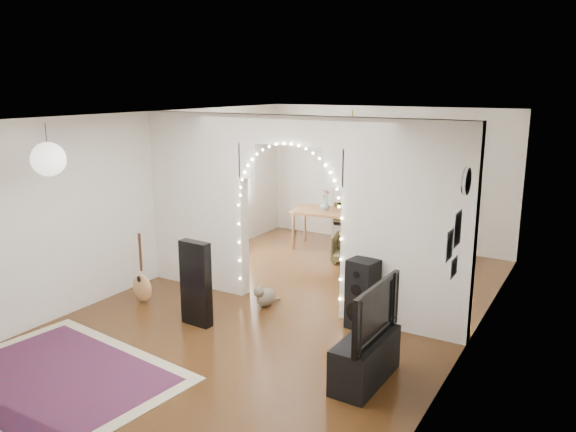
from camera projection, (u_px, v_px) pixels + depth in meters
The scene contains 25 objects.
floor at pixel (292, 304), 8.13m from camera, with size 7.50×7.50×0.00m, color black.
ceiling at pixel (292, 115), 7.52m from camera, with size 5.00×7.50×0.02m, color white.
wall_back at pixel (387, 176), 10.98m from camera, with size 5.00×0.02×2.70m, color silver.
wall_front at pixel (69, 300), 4.67m from camera, with size 5.00×0.02×2.70m, color silver.
wall_left at pixel (158, 196), 9.05m from camera, with size 0.02×7.50×2.70m, color silver.
wall_right at pixel (476, 237), 6.60m from camera, with size 0.02×7.50×2.70m, color silver.
divider_wall at pixel (292, 208), 7.81m from camera, with size 5.00×0.20×2.70m.
fairy_lights at pixel (287, 201), 7.67m from camera, with size 1.64×0.04×1.60m, color #FFEABF, non-canonical shape.
window at pixel (225, 172), 10.52m from camera, with size 0.04×1.20×1.40m, color white.
wall_clock at pixel (467, 181), 5.94m from camera, with size 0.31×0.31×0.03m, color white.
picture_frames at pixel (454, 245), 5.74m from camera, with size 0.02×0.50×0.70m, color white, non-canonical shape.
paper_lantern at pixel (48, 159), 6.53m from camera, with size 0.40×0.40×0.40m, color white.
ceiling_fan at pixel (352, 128), 9.27m from camera, with size 1.10×1.10×0.30m, color gold, non-canonical shape.
area_rug at pixel (55, 378), 6.06m from camera, with size 2.61×1.95×0.02m, color maroon.
guitar_case at pixel (196, 284), 7.31m from camera, with size 0.43×0.14×1.14m, color black.
acoustic_guitar at pixel (142, 277), 8.13m from camera, with size 0.37×0.25×0.88m.
tabby_cat at pixel (265, 296), 8.01m from camera, with size 0.29×0.55×0.36m.
floor_speaker at pixel (362, 294), 7.23m from camera, with size 0.41×0.38×0.93m.
media_console at pixel (365, 359), 5.96m from camera, with size 0.40×1.00×0.50m, color black.
tv at pixel (367, 310), 5.83m from camera, with size 1.07×0.14×0.62m, color black.
bookcase at pixel (374, 204), 10.97m from camera, with size 1.62×0.41×1.66m, color #C2AA8D.
dining_table at pixel (325, 214), 10.76m from camera, with size 1.31×0.97×0.76m.
flower_vase at pixel (325, 205), 10.73m from camera, with size 0.18×0.18×0.19m, color silver.
dining_chair_left at pixel (348, 248), 10.00m from camera, with size 0.54×0.55×0.50m, color brown.
dining_chair_right at pixel (376, 266), 9.12m from camera, with size 0.49×0.50×0.46m, color brown.
Camera 1 is at (3.79, -6.62, 3.09)m, focal length 35.00 mm.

